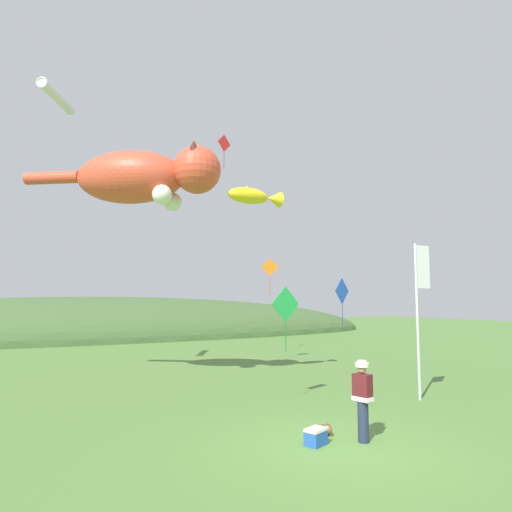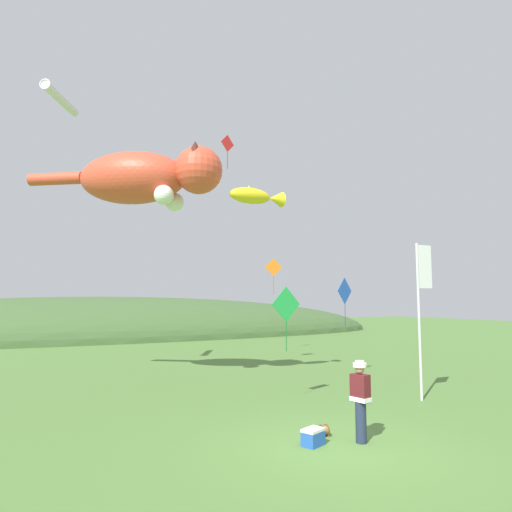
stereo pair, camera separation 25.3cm
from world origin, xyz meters
name	(u,v)px [view 1 (the left image)]	position (x,y,z in m)	size (l,w,h in m)	color
ground_plane	(344,448)	(0.00, 0.00, 0.00)	(120.00, 120.00, 0.00)	#517A38
distant_hill_ridge	(97,337)	(0.00, 32.79, 0.00)	(54.97, 14.56, 6.88)	#426033
festival_attendant	(363,398)	(0.63, 0.10, 0.95)	(0.35, 0.47, 1.77)	#232D47
kite_spool	(326,430)	(0.18, 0.88, 0.13)	(0.16, 0.27, 0.27)	olive
picnic_cooler	(316,437)	(-0.43, 0.42, 0.18)	(0.58, 0.49, 0.36)	blue
festival_banner_pole	(420,296)	(5.24, 2.59, 3.24)	(0.66, 0.08, 4.96)	silver
kite_giant_cat	(145,177)	(-2.21, 8.75, 7.72)	(6.58, 5.01, 2.33)	#E04C33
kite_fish_windsock	(254,196)	(1.72, 7.42, 7.14)	(2.34, 0.72, 0.71)	yellow
kite_tube_streamer	(57,97)	(-5.18, 11.43, 11.30)	(1.62, 2.52, 0.44)	white
kite_diamond_orange	(270,268)	(4.98, 11.92, 4.76)	(0.85, 0.28, 1.79)	orange
kite_diamond_green	(286,305)	(1.18, 4.25, 2.98)	(1.10, 0.17, 2.01)	green
kite_diamond_red	(224,144)	(2.85, 12.88, 11.14)	(0.86, 0.33, 1.81)	red
kite_diamond_blue	(342,291)	(5.64, 7.05, 3.49)	(1.02, 0.43, 2.00)	blue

